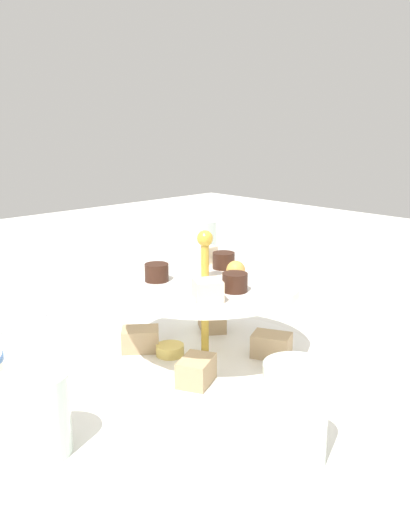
# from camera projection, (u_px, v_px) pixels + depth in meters

# --- Properties ---
(ground_plane) EXTENTS (2.40, 2.40, 0.00)m
(ground_plane) POSITION_uv_depth(u_px,v_px,m) (205.00, 360.00, 0.74)
(ground_plane) COLOR silver
(tiered_serving_stand) EXTENTS (0.30, 0.30, 0.17)m
(tiered_serving_stand) POSITION_uv_depth(u_px,v_px,m) (205.00, 325.00, 0.73)
(tiered_serving_stand) COLOR white
(tiered_serving_stand) RESTS_ON ground_plane
(water_glass_tall_right) EXTENTS (0.07, 0.07, 0.14)m
(water_glass_tall_right) POSITION_uv_depth(u_px,v_px,m) (197.00, 260.00, 0.98)
(water_glass_tall_right) COLOR silver
(water_glass_tall_right) RESTS_ON ground_plane
(water_glass_short_left) EXTENTS (0.06, 0.06, 0.08)m
(water_glass_short_left) POSITION_uv_depth(u_px,v_px,m) (36.00, 414.00, 0.53)
(water_glass_short_left) COLOR silver
(water_glass_short_left) RESTS_ON ground_plane
(butter_knife_right) EXTENTS (0.17, 0.06, 0.00)m
(butter_knife_right) POSITION_uv_depth(u_px,v_px,m) (18.00, 324.00, 0.86)
(butter_knife_right) COLOR silver
(butter_knife_right) RESTS_ON ground_plane
(water_glass_mid_back) EXTENTS (0.06, 0.06, 0.09)m
(water_glass_mid_back) POSITION_uv_depth(u_px,v_px,m) (295.00, 413.00, 0.51)
(water_glass_mid_back) COLOR silver
(water_glass_mid_back) RESTS_ON ground_plane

